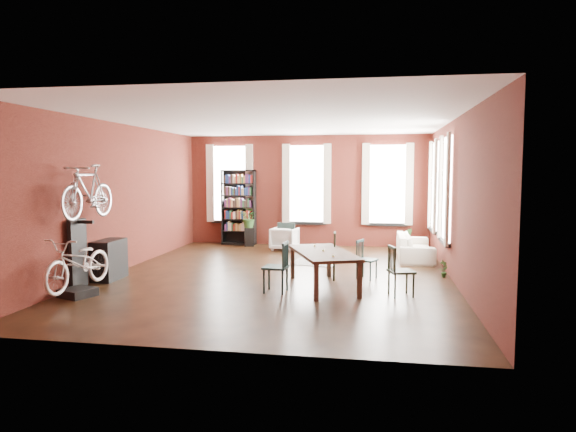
% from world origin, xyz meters
% --- Properties ---
extents(room, '(9.00, 9.04, 3.22)m').
position_xyz_m(room, '(0.25, 0.62, 2.14)').
color(room, black).
rests_on(room, ground).
extents(dining_table, '(1.58, 2.20, 0.68)m').
position_xyz_m(dining_table, '(1.03, -0.91, 0.34)').
color(dining_table, '#4F3C2F').
rests_on(dining_table, ground).
extents(dining_chair_a, '(0.45, 0.45, 0.91)m').
position_xyz_m(dining_chair_a, '(0.22, -1.40, 0.45)').
color(dining_chair_a, '#1A393B').
rests_on(dining_chair_a, ground).
extents(dining_chair_b, '(0.46, 0.46, 0.94)m').
position_xyz_m(dining_chair_b, '(0.99, -0.14, 0.47)').
color(dining_chair_b, black).
rests_on(dining_chair_b, ground).
extents(dining_chair_c, '(0.51, 0.51, 0.88)m').
position_xyz_m(dining_chair_c, '(2.43, -1.32, 0.44)').
color(dining_chair_c, black).
rests_on(dining_chair_c, ground).
extents(dining_chair_d, '(0.47, 0.47, 0.78)m').
position_xyz_m(dining_chair_d, '(1.81, 0.01, 0.39)').
color(dining_chair_d, '#1B3B3C').
rests_on(dining_chair_d, ground).
extents(bookshelf, '(1.00, 0.32, 2.20)m').
position_xyz_m(bookshelf, '(-2.00, 4.30, 1.10)').
color(bookshelf, black).
rests_on(bookshelf, ground).
extents(white_armchair, '(0.75, 0.71, 0.69)m').
position_xyz_m(white_armchair, '(-0.48, 3.45, 0.34)').
color(white_armchair, silver).
rests_on(white_armchair, ground).
extents(cream_sofa, '(0.61, 2.08, 0.81)m').
position_xyz_m(cream_sofa, '(2.95, 2.60, 0.41)').
color(cream_sofa, beige).
rests_on(cream_sofa, ground).
extents(striped_rug, '(1.37, 1.88, 0.01)m').
position_xyz_m(striped_rug, '(0.64, 2.03, 0.01)').
color(striped_rug, black).
rests_on(striped_rug, ground).
extents(bike_trainer, '(0.64, 0.64, 0.14)m').
position_xyz_m(bike_trainer, '(-3.10, -2.32, 0.07)').
color(bike_trainer, black).
rests_on(bike_trainer, ground).
extents(bike_wall_rack, '(0.16, 0.60, 1.30)m').
position_xyz_m(bike_wall_rack, '(-3.40, -1.80, 0.65)').
color(bike_wall_rack, black).
rests_on(bike_wall_rack, ground).
extents(console_table, '(0.40, 0.80, 0.80)m').
position_xyz_m(console_table, '(-3.28, -0.90, 0.40)').
color(console_table, black).
rests_on(console_table, ground).
extents(plant_stand, '(0.33, 0.33, 0.54)m').
position_xyz_m(plant_stand, '(-1.61, 3.99, 0.27)').
color(plant_stand, black).
rests_on(plant_stand, ground).
extents(plant_by_sofa, '(0.47, 0.67, 0.27)m').
position_xyz_m(plant_by_sofa, '(2.81, 3.93, 0.14)').
color(plant_by_sofa, '#244F1F').
rests_on(plant_by_sofa, ground).
extents(plant_small, '(0.39, 0.39, 0.13)m').
position_xyz_m(plant_small, '(3.37, 0.43, 0.06)').
color(plant_small, '#2A5D25').
rests_on(plant_small, ground).
extents(bicycle_floor, '(0.66, 0.95, 1.73)m').
position_xyz_m(bicycle_floor, '(-3.08, -2.28, 1.01)').
color(bicycle_floor, silver).
rests_on(bicycle_floor, bike_trainer).
extents(bicycle_hung, '(0.47, 1.00, 1.66)m').
position_xyz_m(bicycle_hung, '(-3.15, -1.80, 2.13)').
color(bicycle_hung, '#A5A8AD').
rests_on(bicycle_hung, bike_wall_rack).
extents(plant_on_stand, '(0.70, 0.73, 0.45)m').
position_xyz_m(plant_on_stand, '(-1.60, 3.98, 0.76)').
color(plant_on_stand, '#2C5321').
rests_on(plant_on_stand, plant_stand).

